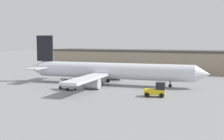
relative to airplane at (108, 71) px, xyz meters
name	(u,v)px	position (x,y,z in m)	size (l,w,h in m)	color
ground_plane	(112,84)	(1.01, 0.13, -3.00)	(400.00, 400.00, 0.00)	gray
terminal_building	(182,61)	(9.00, 35.10, 0.42)	(93.52, 12.41, 6.84)	gray
airplane	(108,71)	(0.00, 0.00, 0.00)	(42.78, 35.27, 11.06)	silver
ground_crew_worker	(163,87)	(13.66, -2.99, -2.14)	(0.36, 0.36, 1.62)	#1E2338
baggage_tug	(157,90)	(14.29, -9.24, -1.83)	(3.79, 2.46, 2.59)	yellow
belt_loader_truck	(69,84)	(-3.60, -10.11, -1.93)	(3.87, 2.95, 2.28)	#B2B2B7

